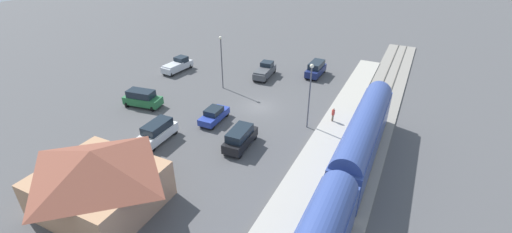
# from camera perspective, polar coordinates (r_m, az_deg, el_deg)

# --- Properties ---
(ground_plane) EXTENTS (200.00, 200.00, 0.00)m
(ground_plane) POSITION_cam_1_polar(r_m,az_deg,el_deg) (45.19, 0.56, 1.58)
(ground_plane) COLOR #4C4C4F
(railway_track) EXTENTS (4.80, 70.00, 0.30)m
(railway_track) POSITION_cam_1_polar(r_m,az_deg,el_deg) (41.87, 18.13, -2.28)
(railway_track) COLOR gray
(railway_track) RESTS_ON ground
(platform) EXTENTS (3.20, 46.00, 0.30)m
(platform) POSITION_cam_1_polar(r_m,az_deg,el_deg) (42.34, 12.87, -1.03)
(platform) COLOR #A8A399
(platform) RESTS_ON ground
(station_building) EXTENTS (9.88, 8.68, 5.57)m
(station_building) POSITION_cam_1_polar(r_m,az_deg,el_deg) (31.22, -24.56, -9.19)
(station_building) COLOR tan
(station_building) RESTS_ON ground
(pedestrian_on_platform) EXTENTS (0.36, 0.36, 1.71)m
(pedestrian_on_platform) POSITION_cam_1_polar(r_m,az_deg,el_deg) (41.91, 12.53, 0.45)
(pedestrian_on_platform) COLOR brown
(pedestrian_on_platform) RESTS_ON platform
(pickup_silver) EXTENTS (2.54, 5.58, 2.14)m
(pickup_silver) POSITION_cam_1_polar(r_m,az_deg,el_deg) (57.62, -12.72, 8.23)
(pickup_silver) COLOR silver
(pickup_silver) RESTS_ON ground
(suv_green) EXTENTS (5.12, 2.91, 2.22)m
(suv_green) POSITION_cam_1_polar(r_m,az_deg,el_deg) (47.23, -18.15, 2.87)
(suv_green) COLOR #236638
(suv_green) RESTS_ON ground
(suv_white) EXTENTS (2.02, 4.92, 2.22)m
(suv_white) POSITION_cam_1_polar(r_m,az_deg,el_deg) (39.18, -15.89, -2.39)
(suv_white) COLOR white
(suv_white) RESTS_ON ground
(pickup_charcoal) EXTENTS (2.39, 5.54, 2.14)m
(pickup_charcoal) POSITION_cam_1_polar(r_m,az_deg,el_deg) (54.05, 1.47, 7.54)
(pickup_charcoal) COLOR #47494F
(pickup_charcoal) RESTS_ON ground
(sedan_blue) EXTENTS (1.93, 4.54, 1.74)m
(sedan_blue) POSITION_cam_1_polar(r_m,az_deg,el_deg) (41.80, -6.90, 0.27)
(sedan_blue) COLOR #283D9E
(sedan_blue) RESTS_ON ground
(suv_navy) EXTENTS (2.07, 4.94, 2.22)m
(suv_navy) POSITION_cam_1_polar(r_m,az_deg,el_deg) (55.22, 9.79, 7.73)
(suv_navy) COLOR navy
(suv_navy) RESTS_ON ground
(suv_black) EXTENTS (2.16, 4.98, 2.22)m
(suv_black) POSITION_cam_1_polar(r_m,az_deg,el_deg) (36.70, -2.63, -3.47)
(suv_black) COLOR black
(suv_black) RESTS_ON ground
(light_pole_near_platform) EXTENTS (0.44, 0.44, 7.81)m
(light_pole_near_platform) POSITION_cam_1_polar(r_m,az_deg,el_deg) (38.90, 8.84, 4.49)
(light_pole_near_platform) COLOR #515156
(light_pole_near_platform) RESTS_ON ground
(light_pole_lot_center) EXTENTS (0.44, 0.44, 7.61)m
(light_pole_lot_center) POSITION_cam_1_polar(r_m,az_deg,el_deg) (49.03, -5.69, 9.81)
(light_pole_lot_center) COLOR #515156
(light_pole_lot_center) RESTS_ON ground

